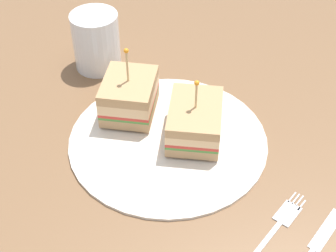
% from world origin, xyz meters
% --- Properties ---
extents(ground_plane, '(1.12, 1.12, 0.02)m').
position_xyz_m(ground_plane, '(0.00, 0.00, -0.01)').
color(ground_plane, brown).
extents(plate, '(0.28, 0.28, 0.01)m').
position_xyz_m(plate, '(0.00, 0.00, 0.00)').
color(plate, silver).
rests_on(plate, ground_plane).
extents(sandwich_half_front, '(0.12, 0.11, 0.09)m').
position_xyz_m(sandwich_half_front, '(0.03, -0.03, 0.03)').
color(sandwich_half_front, tan).
rests_on(sandwich_half_front, plate).
extents(sandwich_half_back, '(0.11, 0.10, 0.11)m').
position_xyz_m(sandwich_half_back, '(0.02, 0.08, 0.04)').
color(sandwich_half_back, tan).
rests_on(sandwich_half_back, plate).
extents(drink_glass, '(0.08, 0.08, 0.10)m').
position_xyz_m(drink_glass, '(0.09, 0.20, 0.04)').
color(drink_glass, gold).
rests_on(drink_glass, ground_plane).
extents(fork, '(0.12, 0.03, 0.00)m').
position_xyz_m(fork, '(-0.04, -0.19, 0.00)').
color(fork, silver).
rests_on(fork, ground_plane).
extents(knife, '(0.13, 0.02, 0.00)m').
position_xyz_m(knife, '(-0.05, -0.24, 0.00)').
color(knife, silver).
rests_on(knife, ground_plane).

